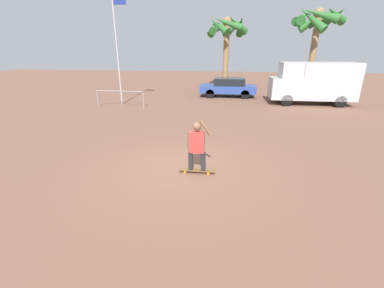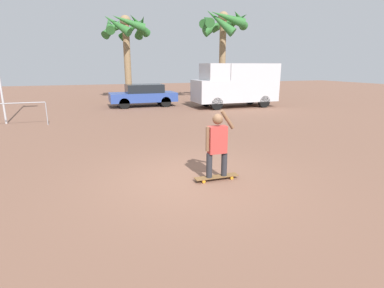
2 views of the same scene
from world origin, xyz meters
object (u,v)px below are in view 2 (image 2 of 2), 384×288
Objects in this scene: skateboard at (216,177)px; camper_van at (237,84)px; palm_tree_center_background at (126,31)px; parked_car_blue at (143,95)px; palm_tree_near_van at (223,26)px; person_skateboarder at (217,142)px.

camper_van is (6.58, 11.73, 1.44)m from skateboard.
skateboard is at bearing -91.45° from palm_tree_center_background.
skateboard is 19.20m from palm_tree_center_background.
camper_van is at bearing -47.92° from palm_tree_center_background.
camper_van is at bearing -21.31° from parked_car_blue.
palm_tree_near_van is at bearing 65.04° from skateboard.
palm_tree_near_van reaches higher than skateboard.
palm_tree_near_van is (7.41, 15.91, 5.49)m from skateboard.
person_skateboarder reaches higher than skateboard.
parked_car_blue is at bearing 86.61° from person_skateboarder.
person_skateboarder is (-0.00, 0.00, 0.87)m from skateboard.
palm_tree_near_van is (0.83, 4.19, 4.05)m from camper_van.
camper_van is 0.84× the size of palm_tree_center_background.
person_skateboarder is 18.15m from palm_tree_near_van.
camper_van reaches higher than parked_car_blue.
palm_tree_near_van is at bearing -20.36° from palm_tree_center_background.
parked_car_blue is at bearing 86.62° from skateboard.
palm_tree_near_van reaches higher than palm_tree_center_background.
person_skateboarder reaches higher than parked_car_blue.
palm_tree_near_van is 1.04× the size of palm_tree_center_background.
palm_tree_center_background reaches higher than parked_car_blue.
skateboard is at bearing -0.00° from person_skateboarder.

